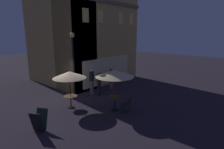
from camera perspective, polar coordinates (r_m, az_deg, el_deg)
The scene contains 12 objects.
ground_plane at distance 12.12m, azimuth -12.40°, elevation -8.55°, with size 60.00×60.00×0.00m, color #27212A.
cafe_building at distance 16.23m, azimuth -9.35°, elevation 10.47°, with size 7.62×6.87×7.50m.
street_lamp_near_corner at distance 12.11m, azimuth -11.74°, elevation 5.63°, with size 0.30×0.30×4.30m.
menu_sandwich_board at distance 9.19m, azimuth -21.17°, elevation -12.88°, with size 0.84×0.79×0.96m.
cafe_table_0 at distance 11.32m, azimuth -12.38°, elevation -7.18°, with size 0.79×0.79×0.71m.
cafe_table_1 at distance 10.70m, azimuth 0.77°, elevation -7.92°, with size 0.72×0.72×0.78m.
patio_umbrella_0 at distance 10.92m, azimuth -12.73°, elevation -0.14°, with size 1.91×1.91×2.17m.
patio_umbrella_1 at distance 10.25m, azimuth 0.80°, elevation 0.33°, with size 2.12×2.12×2.34m.
cafe_chair_0 at distance 10.43m, azimuth 4.74°, elevation -8.55°, with size 0.54×0.54×0.90m.
patron_standing_0 at distance 13.06m, azimuth -3.93°, elevation -2.52°, with size 0.30×0.30×1.77m.
patron_standing_1 at distance 14.57m, azimuth -0.27°, elevation -1.20°, with size 0.32×0.32×1.65m.
patron_standing_2 at distance 13.36m, azimuth -6.15°, elevation -2.12°, with size 0.32×0.32×1.83m.
Camera 1 is at (-6.62, -9.18, 4.32)m, focal length 30.23 mm.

